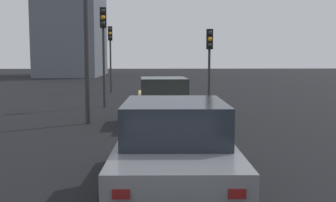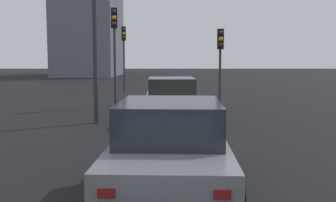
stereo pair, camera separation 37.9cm
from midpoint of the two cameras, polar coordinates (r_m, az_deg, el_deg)
The scene contains 6 objects.
car_yellow_lead at distance 14.39m, azimuth 1.23°, elevation 0.07°, with size 4.66×2.06×1.55m.
car_grey_second at distance 6.90m, azimuth 1.88°, elevation -6.50°, with size 4.68×2.15×1.54m.
traffic_light_near_left at distance 18.79m, azimuth -6.88°, elevation 8.89°, with size 0.32×0.30×4.46m.
traffic_light_near_right at distance 18.57m, azimuth 7.87°, elevation 6.89°, with size 0.32×0.28×3.52m.
traffic_light_far_left at distance 26.98m, azimuth -5.75°, elevation 7.71°, with size 0.32×0.29×4.25m.
building_facade_left at distance 53.32m, azimuth -10.63°, elevation 12.87°, with size 13.12×6.97×17.40m, color slate.
Camera 2 is at (-5.33, -0.05, 2.24)m, focal length 43.92 mm.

